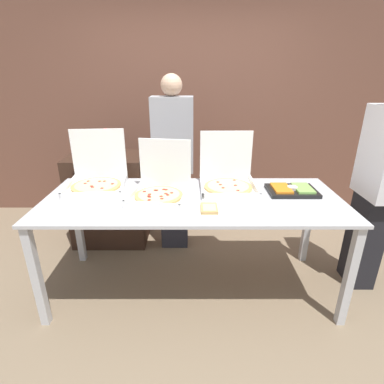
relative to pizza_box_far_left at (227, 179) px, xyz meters
The scene contains 14 objects.
ground_plane 1.01m from the pizza_box_far_left, 142.54° to the right, with size 16.00×16.00×0.00m, color #847056.
brick_wall_behind 1.57m from the pizza_box_far_left, 101.32° to the left, with size 10.00×0.06×2.80m.
buffet_table 0.41m from the pizza_box_far_left, 142.54° to the right, with size 2.34×0.93×0.86m.
pizza_box_far_left is the anchor object (origin of this frame).
pizza_box_far_right 1.12m from the pizza_box_far_left, behind, with size 0.51×0.53×0.46m.
pizza_box_near_right 0.58m from the pizza_box_far_left, 160.80° to the right, with size 0.50×0.51×0.43m.
paper_plate_front_right 0.49m from the pizza_box_far_left, 111.45° to the right, with size 0.22×0.22×0.03m.
veggie_tray 0.54m from the pizza_box_far_left, 12.42° to the right, with size 0.39×0.28×0.05m.
sideboard_podium 1.42m from the pizza_box_far_left, 152.83° to the left, with size 0.78×0.53×0.98m.
soda_bottle 1.36m from the pizza_box_far_left, 151.24° to the left, with size 0.10×0.10×0.27m.
soda_can_silver 1.29m from the pizza_box_far_left, 147.23° to the left, with size 0.07×0.07×0.12m.
soda_can_colored 1.37m from the pizza_box_far_left, 161.56° to the left, with size 0.07×0.07×0.12m.
person_guest_plaid 0.70m from the pizza_box_far_left, 134.37° to the left, with size 0.40×0.22×1.77m.
person_guest_cap 1.21m from the pizza_box_far_left, ahead, with size 0.22×0.40×1.75m.
Camera 1 is at (-0.01, -2.17, 1.79)m, focal length 28.00 mm.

